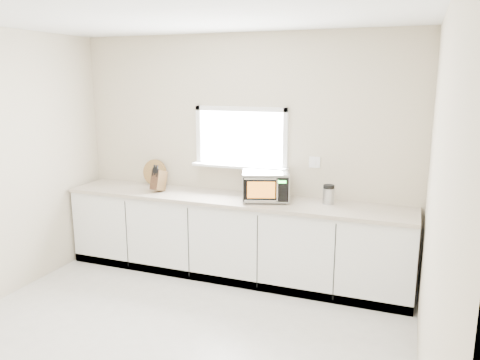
% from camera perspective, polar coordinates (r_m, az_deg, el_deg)
% --- Properties ---
extents(ground, '(4.00, 4.00, 0.00)m').
position_cam_1_polar(ground, '(4.14, -10.24, -20.23)').
color(ground, beige).
rests_on(ground, ground).
extents(back_wall, '(4.00, 0.17, 2.70)m').
position_cam_1_polar(back_wall, '(5.36, 0.19, 3.22)').
color(back_wall, beige).
rests_on(back_wall, ground).
extents(cabinets, '(3.92, 0.60, 0.88)m').
position_cam_1_polar(cabinets, '(5.32, -0.96, -7.13)').
color(cabinets, white).
rests_on(cabinets, ground).
extents(countertop, '(3.92, 0.64, 0.04)m').
position_cam_1_polar(countertop, '(5.18, -1.02, -2.36)').
color(countertop, beige).
rests_on(countertop, cabinets).
extents(microwave, '(0.58, 0.52, 0.32)m').
position_cam_1_polar(microwave, '(5.02, 3.13, -0.68)').
color(microwave, black).
rests_on(microwave, countertop).
extents(knife_block, '(0.13, 0.23, 0.32)m').
position_cam_1_polar(knife_block, '(5.49, -9.90, 0.01)').
color(knife_block, '#473219').
rests_on(knife_block, countertop).
extents(cutting_board, '(0.32, 0.08, 0.32)m').
position_cam_1_polar(cutting_board, '(5.84, -10.36, 0.94)').
color(cutting_board, '#A07A3E').
rests_on(cutting_board, countertop).
extents(coffee_grinder, '(0.15, 0.15, 0.21)m').
position_cam_1_polar(coffee_grinder, '(4.97, 10.74, -1.73)').
color(coffee_grinder, '#AAACB1').
rests_on(coffee_grinder, countertop).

